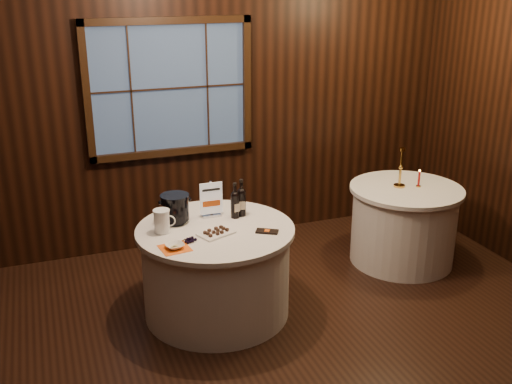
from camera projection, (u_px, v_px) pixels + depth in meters
name	position (u px, v px, depth m)	size (l,w,h in m)	color
ground	(259.00, 382.00, 4.18)	(6.00, 6.00, 0.00)	black
back_wall	(170.00, 99.00, 5.85)	(6.00, 0.10, 3.00)	black
main_table	(216.00, 270.00, 4.93)	(1.28, 1.28, 0.77)	white
side_table	(403.00, 224.00, 5.85)	(1.08, 1.08, 0.77)	white
sign_stand	(211.00, 204.00, 5.00)	(0.19, 0.09, 0.31)	silver
port_bottle_left	(235.00, 203.00, 4.96)	(0.07, 0.08, 0.31)	black
port_bottle_right	(241.00, 200.00, 5.00)	(0.08, 0.08, 0.32)	black
ice_bucket	(175.00, 208.00, 4.86)	(0.24, 0.24, 0.24)	black
chocolate_plate	(216.00, 232.00, 4.68)	(0.31, 0.26, 0.04)	white
chocolate_box	(267.00, 231.00, 4.72)	(0.17, 0.09, 0.01)	black
grape_bunch	(191.00, 240.00, 4.53)	(0.16, 0.08, 0.04)	black
glass_pitcher	(162.00, 221.00, 4.68)	(0.17, 0.13, 0.19)	white
orange_napkin	(175.00, 248.00, 4.44)	(0.21, 0.21, 0.00)	orange
cracker_bowl	(175.00, 246.00, 4.43)	(0.14, 0.14, 0.03)	white
brass_candlestick	(400.00, 173.00, 5.69)	(0.11, 0.11, 0.39)	gold
red_candle	(419.00, 180.00, 5.71)	(0.05, 0.05, 0.17)	gold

